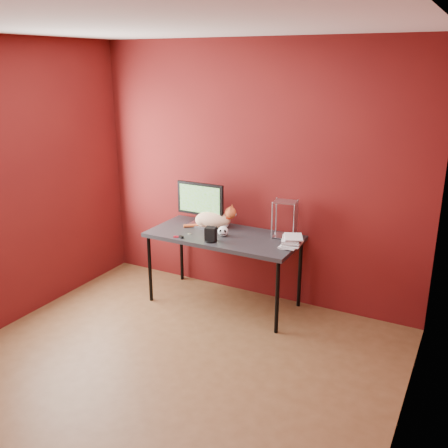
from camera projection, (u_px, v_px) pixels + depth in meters
The scene contains 11 objects.
room at pixel (152, 201), 3.49m from camera, with size 3.52×3.52×2.61m.
desk at pixel (224, 239), 4.94m from camera, with size 1.50×0.70×0.75m.
monitor at pixel (200, 202), 5.11m from camera, with size 0.53×0.17×0.45m.
cat at pixel (214, 219), 5.10m from camera, with size 0.52×0.29×0.26m.
skull_mug at pixel (223, 231), 4.86m from camera, with size 0.10×0.11×0.10m.
speaker at pixel (211, 235), 4.71m from camera, with size 0.12×0.12×0.14m.
book_stack at pixel (286, 188), 4.46m from camera, with size 0.24×0.26×1.09m.
wire_rack at pixel (285, 219), 4.80m from camera, with size 0.24×0.20×0.36m.
pocket_knife at pixel (177, 237), 4.84m from camera, with size 0.07×0.02×0.01m, color #A10C1A.
black_gadget at pixel (181, 237), 4.81m from camera, with size 0.05×0.03×0.02m, color black.
washer at pixel (190, 234), 4.94m from camera, with size 0.04×0.04×0.00m, color #ADACB1.
Camera 1 is at (2.02, -2.74, 2.37)m, focal length 40.00 mm.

